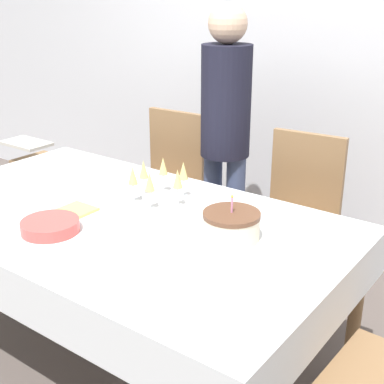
{
  "coord_description": "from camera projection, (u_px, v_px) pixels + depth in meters",
  "views": [
    {
      "loc": [
        1.54,
        -1.53,
        1.68
      ],
      "look_at": [
        0.28,
        0.17,
        0.87
      ],
      "focal_mm": 50.0,
      "sensor_mm": 36.0,
      "label": 1
    }
  ],
  "objects": [
    {
      "name": "champagne_tray",
      "position": [
        159.0,
        185.0,
        2.47
      ],
      "size": [
        0.34,
        0.34,
        0.18
      ],
      "color": "silver",
      "rests_on": "dining_table"
    },
    {
      "name": "ground_plane",
      "position": [
        125.0,
        355.0,
        2.61
      ],
      "size": [
        12.0,
        12.0,
        0.0
      ],
      "primitive_type": "plane",
      "color": "#564C47"
    },
    {
      "name": "cake_knife",
      "position": [
        214.0,
        257.0,
        1.97
      ],
      "size": [
        0.29,
        0.12,
        0.0
      ],
      "color": "silver",
      "rests_on": "dining_table"
    },
    {
      "name": "person_standing",
      "position": [
        225.0,
        123.0,
        3.0
      ],
      "size": [
        0.28,
        0.28,
        1.61
      ],
      "color": "#3F4C72",
      "rests_on": "ground_plane"
    },
    {
      "name": "dining_chair_far_right",
      "position": [
        297.0,
        217.0,
        2.85
      ],
      "size": [
        0.45,
        0.45,
        0.97
      ],
      "color": "olive",
      "rests_on": "ground_plane"
    },
    {
      "name": "high_chair",
      "position": [
        39.0,
        171.0,
        3.72
      ],
      "size": [
        0.33,
        0.35,
        0.71
      ],
      "color": "olive",
      "rests_on": "ground_plane"
    },
    {
      "name": "birthday_cake",
      "position": [
        231.0,
        225.0,
        2.11
      ],
      "size": [
        0.23,
        0.23,
        0.19
      ],
      "color": "beige",
      "rests_on": "dining_table"
    },
    {
      "name": "plate_stack_main",
      "position": [
        50.0,
        226.0,
        2.18
      ],
      "size": [
        0.24,
        0.24,
        0.05
      ],
      "color": "#CC4C47",
      "rests_on": "dining_table"
    },
    {
      "name": "dining_table",
      "position": [
        118.0,
        236.0,
        2.38
      ],
      "size": [
        2.01,
        1.16,
        0.75
      ],
      "color": "white",
      "rests_on": "ground_plane"
    },
    {
      "name": "wall_back",
      "position": [
        292.0,
        44.0,
        3.33
      ],
      "size": [
        8.0,
        0.05,
        2.7
      ],
      "color": "silver",
      "rests_on": "ground_plane"
    },
    {
      "name": "fork_pile",
      "position": [
        48.0,
        217.0,
        2.3
      ],
      "size": [
        0.18,
        0.1,
        0.02
      ],
      "color": "silver",
      "rests_on": "dining_table"
    },
    {
      "name": "dining_chair_far_left",
      "position": [
        167.0,
        183.0,
        3.35
      ],
      "size": [
        0.44,
        0.44,
        0.97
      ],
      "color": "olive",
      "rests_on": "ground_plane"
    },
    {
      "name": "napkin_pile",
      "position": [
        76.0,
        210.0,
        2.38
      ],
      "size": [
        0.15,
        0.15,
        0.01
      ],
      "color": "#E0D166",
      "rests_on": "dining_table"
    }
  ]
}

